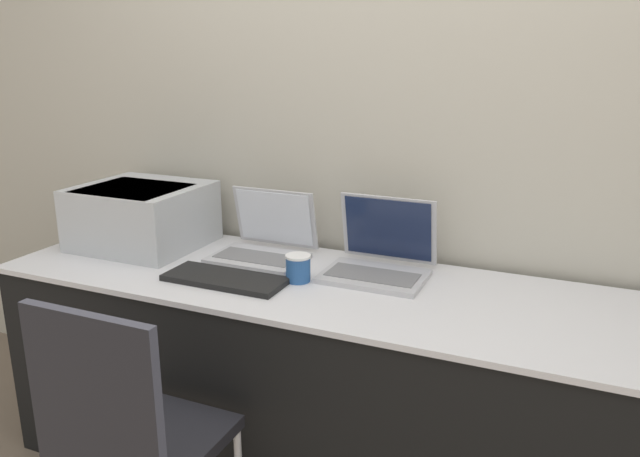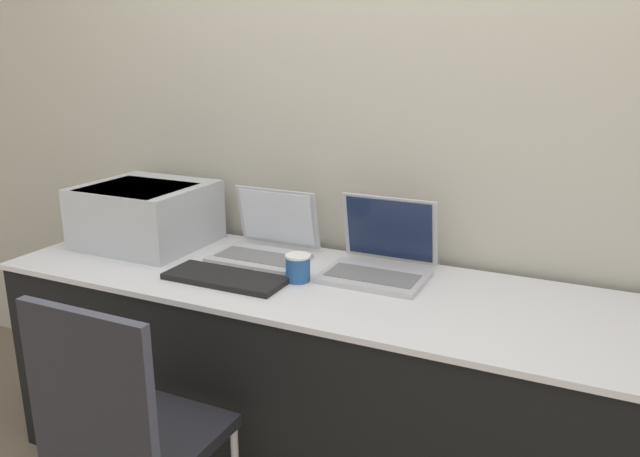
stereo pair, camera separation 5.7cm
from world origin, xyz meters
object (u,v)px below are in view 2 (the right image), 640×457
(laptop_right, at_px, (380,259))
(external_keyboard, at_px, (225,278))
(chair, at_px, (123,426))
(laptop_left, at_px, (266,242))
(printer, at_px, (146,212))
(coffee_cup, at_px, (298,268))

(laptop_right, distance_m, external_keyboard, 0.54)
(chair, bearing_deg, laptop_left, 91.64)
(printer, height_order, laptop_right, laptop_right)
(printer, height_order, coffee_cup, printer)
(coffee_cup, relative_size, chair, 0.10)
(printer, bearing_deg, chair, -54.92)
(printer, distance_m, laptop_right, 0.99)
(printer, xyz_separation_m, coffee_cup, (0.76, -0.12, -0.09))
(coffee_cup, xyz_separation_m, chair, (-0.21, -0.66, -0.28))
(laptop_left, xyz_separation_m, external_keyboard, (0.01, -0.29, -0.05))
(laptop_right, height_order, external_keyboard, laptop_right)
(laptop_left, bearing_deg, coffee_cup, -38.27)
(laptop_left, bearing_deg, external_keyboard, -88.82)
(printer, height_order, external_keyboard, printer)
(external_keyboard, bearing_deg, laptop_left, 91.18)
(printer, height_order, laptop_left, laptop_left)
(laptop_right, distance_m, chair, 1.00)
(laptop_left, distance_m, chair, 0.89)
(chair, bearing_deg, external_keyboard, 91.88)
(chair, bearing_deg, coffee_cup, 72.43)
(laptop_right, bearing_deg, external_keyboard, -147.92)
(chair, bearing_deg, laptop_right, 62.35)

